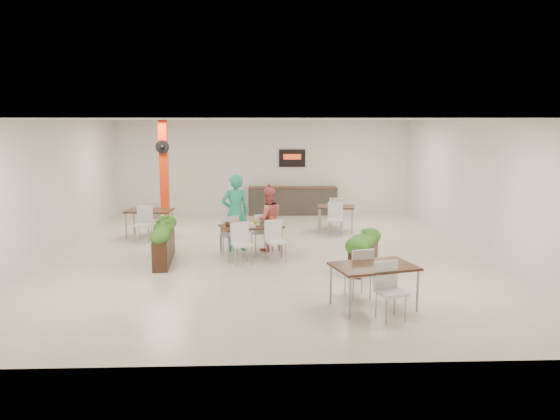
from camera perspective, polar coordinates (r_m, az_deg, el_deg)
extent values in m
plane|color=beige|center=(13.13, -1.55, -4.65)|extent=(12.00, 12.00, 0.00)
cube|color=white|center=(18.80, -1.78, 4.52)|extent=(10.00, 0.10, 3.20)
cube|color=white|center=(6.92, -1.04, -3.77)|extent=(10.00, 0.10, 3.20)
cube|color=white|center=(13.73, -22.96, 2.02)|extent=(0.10, 12.00, 3.20)
cube|color=white|center=(13.82, 19.64, 2.26)|extent=(0.10, 12.00, 3.20)
cube|color=white|center=(12.74, -1.62, 9.46)|extent=(10.00, 12.00, 0.04)
cube|color=red|center=(16.86, -12.00, 3.77)|extent=(0.25, 0.25, 3.20)
cylinder|color=black|center=(16.63, -12.20, 6.46)|extent=(0.40, 0.06, 0.40)
sphere|color=black|center=(16.59, -12.22, 6.45)|extent=(0.12, 0.12, 0.12)
cube|color=#2E2C29|center=(18.62, 1.32, 0.92)|extent=(3.00, 0.60, 0.90)
cube|color=#321F10|center=(18.56, 1.33, 2.35)|extent=(3.00, 0.62, 0.04)
cube|color=black|center=(18.78, 1.28, 5.44)|extent=(0.90, 0.04, 0.60)
cube|color=red|center=(18.74, 1.29, 5.58)|extent=(0.60, 0.02, 0.18)
imported|color=maroon|center=(18.51, -1.15, 2.70)|extent=(0.09, 0.09, 0.19)
imported|color=gold|center=(18.52, -0.37, 2.67)|extent=(0.13, 0.13, 0.17)
cube|color=#321F10|center=(12.76, -3.01, -1.71)|extent=(1.58, 1.18, 0.04)
cylinder|color=gray|center=(12.36, -5.39, -3.88)|extent=(0.04, 0.04, 0.71)
cylinder|color=gray|center=(12.72, 0.21, -3.46)|extent=(0.04, 0.04, 0.71)
cylinder|color=gray|center=(13.00, -6.13, -3.23)|extent=(0.04, 0.04, 0.71)
cylinder|color=gray|center=(13.35, -0.78, -2.85)|extent=(0.04, 0.04, 0.71)
cube|color=white|center=(13.28, -5.40, -2.53)|extent=(0.53, 0.53, 0.05)
cube|color=white|center=(13.05, -5.21, -1.62)|extent=(0.41, 0.16, 0.45)
cylinder|color=gray|center=(13.53, -4.86, -3.32)|extent=(0.02, 0.02, 0.43)
cylinder|color=gray|center=(13.45, -6.26, -3.42)|extent=(0.02, 0.02, 0.43)
cylinder|color=gray|center=(13.21, -4.48, -3.63)|extent=(0.02, 0.02, 0.43)
cylinder|color=gray|center=(13.13, -5.92, -3.73)|extent=(0.02, 0.02, 0.43)
cube|color=white|center=(13.50, -2.10, -2.31)|extent=(0.53, 0.53, 0.05)
cube|color=white|center=(13.27, -1.86, -1.41)|extent=(0.41, 0.16, 0.45)
cylinder|color=gray|center=(13.75, -1.63, -3.09)|extent=(0.02, 0.02, 0.43)
cylinder|color=gray|center=(13.66, -2.99, -3.19)|extent=(0.02, 0.02, 0.43)
cylinder|color=gray|center=(13.44, -1.18, -3.38)|extent=(0.02, 0.02, 0.43)
cylinder|color=gray|center=(13.34, -2.57, -3.49)|extent=(0.02, 0.02, 0.43)
cube|color=white|center=(12.15, -4.00, -3.63)|extent=(0.53, 0.53, 0.05)
cube|color=white|center=(12.28, -4.25, -2.31)|extent=(0.41, 0.16, 0.45)
cylinder|color=gray|center=(12.00, -4.55, -4.96)|extent=(0.02, 0.02, 0.43)
cylinder|color=gray|center=(12.09, -2.99, -4.83)|extent=(0.02, 0.02, 0.43)
cylinder|color=gray|center=(12.32, -4.96, -4.59)|extent=(0.02, 0.02, 0.43)
cylinder|color=gray|center=(12.41, -3.44, -4.47)|extent=(0.02, 0.02, 0.43)
cube|color=white|center=(12.38, -0.43, -3.36)|extent=(0.53, 0.53, 0.05)
cube|color=white|center=(12.51, -0.71, -2.07)|extent=(0.41, 0.16, 0.45)
cylinder|color=gray|center=(12.23, -0.92, -4.66)|extent=(0.02, 0.02, 0.43)
cylinder|color=gray|center=(12.34, 0.58, -4.53)|extent=(0.02, 0.02, 0.43)
cylinder|color=gray|center=(12.54, -1.42, -4.31)|extent=(0.02, 0.02, 0.43)
cylinder|color=gray|center=(12.65, 0.05, -4.19)|extent=(0.02, 0.02, 0.43)
cube|color=white|center=(12.57, -4.41, -1.77)|extent=(0.38, 0.38, 0.01)
ellipsoid|color=brown|center=(12.56, -4.41, -1.44)|extent=(0.22, 0.22, 0.13)
cube|color=white|center=(12.90, -2.74, -1.46)|extent=(0.33, 0.33, 0.01)
ellipsoid|color=gold|center=(12.89, -2.74, -1.20)|extent=(0.18, 0.18, 0.11)
cube|color=white|center=(12.76, -1.14, -1.57)|extent=(0.33, 0.33, 0.01)
ellipsoid|color=#471E0E|center=(12.75, -1.14, -1.33)|extent=(0.16, 0.16, 0.10)
cube|color=white|center=(12.58, -2.99, -1.75)|extent=(0.23, 0.23, 0.01)
ellipsoid|color=white|center=(12.57, -3.00, -1.55)|extent=(0.12, 0.12, 0.07)
cylinder|color=orange|center=(13.05, -0.89, -1.03)|extent=(0.07, 0.07, 0.15)
imported|color=#4F3722|center=(12.70, -5.52, -1.48)|extent=(0.12, 0.12, 0.10)
imported|color=#28B085|center=(13.38, -4.69, -0.27)|extent=(0.80, 0.64, 1.90)
imported|color=#EE6A6C|center=(13.39, -1.26, -0.95)|extent=(0.90, 0.79, 1.57)
cube|color=black|center=(12.66, -12.02, -3.88)|extent=(0.45, 1.95, 0.64)
ellipsoid|color=#1B5418|center=(11.77, -12.49, -2.69)|extent=(0.40, 0.40, 0.32)
ellipsoid|color=#1B5418|center=(12.17, -12.28, -2.29)|extent=(0.40, 0.40, 0.32)
ellipsoid|color=#1B5418|center=(12.57, -12.08, -1.92)|extent=(0.40, 0.40, 0.32)
ellipsoid|color=#1B5418|center=(12.97, -11.90, -1.57)|extent=(0.40, 0.40, 0.32)
ellipsoid|color=#1B5418|center=(13.37, -11.73, -1.24)|extent=(0.40, 0.40, 0.32)
imported|color=#1B5418|center=(12.55, -12.10, -1.52)|extent=(0.38, 0.33, 0.42)
cube|color=black|center=(11.90, 8.74, -4.89)|extent=(0.91, 1.58, 0.54)
ellipsoid|color=#1B5418|center=(11.19, 7.99, -3.74)|extent=(0.40, 0.40, 0.32)
ellipsoid|color=#1B5418|center=(11.50, 8.40, -3.39)|extent=(0.40, 0.40, 0.32)
ellipsoid|color=#1B5418|center=(11.82, 8.79, -3.06)|extent=(0.40, 0.40, 0.32)
ellipsoid|color=#1B5418|center=(12.13, 9.15, -2.75)|extent=(0.40, 0.40, 0.32)
ellipsoid|color=#1B5418|center=(12.44, 9.50, -2.46)|extent=(0.40, 0.40, 0.32)
imported|color=#1B5418|center=(11.80, 8.79, -2.81)|extent=(0.20, 0.20, 0.35)
cube|color=#321F10|center=(15.39, -13.50, -0.06)|extent=(1.29, 0.91, 0.04)
cylinder|color=gray|center=(15.29, -15.80, -1.65)|extent=(0.04, 0.04, 0.71)
cylinder|color=gray|center=(14.98, -11.77, -1.71)|extent=(0.04, 0.04, 0.71)
cylinder|color=gray|center=(15.94, -15.02, -1.17)|extent=(0.04, 0.04, 0.71)
cylinder|color=gray|center=(15.64, -11.15, -1.22)|extent=(0.04, 0.04, 0.71)
cube|color=white|center=(16.00, -12.88, -0.70)|extent=(0.45, 0.45, 0.05)
cube|color=white|center=(15.78, -13.09, 0.07)|extent=(0.42, 0.07, 0.45)
cylinder|color=gray|center=(16.16, -12.11, -1.42)|extent=(0.02, 0.02, 0.43)
cylinder|color=gray|center=(16.25, -13.27, -1.41)|extent=(0.02, 0.02, 0.43)
cylinder|color=gray|center=(15.84, -12.42, -1.65)|extent=(0.02, 0.02, 0.43)
cylinder|color=gray|center=(15.93, -13.60, -1.63)|extent=(0.02, 0.02, 0.43)
cube|color=white|center=(14.87, -14.09, -1.50)|extent=(0.45, 0.45, 0.05)
cube|color=white|center=(15.01, -13.92, -0.43)|extent=(0.42, 0.07, 0.45)
cylinder|color=gray|center=(14.80, -14.87, -2.51)|extent=(0.02, 0.02, 0.43)
cylinder|color=gray|center=(14.71, -13.60, -2.53)|extent=(0.02, 0.02, 0.43)
cylinder|color=gray|center=(15.12, -14.49, -2.25)|extent=(0.02, 0.02, 0.43)
cylinder|color=gray|center=(15.03, -13.25, -2.27)|extent=(0.02, 0.02, 0.43)
imported|color=white|center=(15.38, -13.51, 0.11)|extent=(0.22, 0.22, 0.05)
cube|color=#321F10|center=(15.73, 5.87, 0.35)|extent=(1.17, 0.88, 0.04)
cylinder|color=gray|center=(15.53, 4.08, -1.15)|extent=(0.04, 0.04, 0.71)
cylinder|color=gray|center=(15.49, 7.54, -1.23)|extent=(0.04, 0.04, 0.71)
cylinder|color=gray|center=(16.10, 4.22, -0.78)|extent=(0.04, 0.04, 0.71)
cylinder|color=gray|center=(16.07, 7.56, -0.85)|extent=(0.04, 0.04, 0.71)
cube|color=white|center=(16.36, 5.94, -0.30)|extent=(0.49, 0.49, 0.05)
cube|color=white|center=(16.14, 5.93, 0.46)|extent=(0.42, 0.11, 0.45)
cylinder|color=gray|center=(16.57, 6.53, -1.02)|extent=(0.02, 0.02, 0.43)
cylinder|color=gray|center=(16.58, 5.36, -0.99)|extent=(0.02, 0.02, 0.43)
cylinder|color=gray|center=(16.23, 6.50, -1.23)|extent=(0.02, 0.02, 0.43)
cylinder|color=gray|center=(16.24, 5.30, -1.20)|extent=(0.02, 0.02, 0.43)
cube|color=white|center=(15.18, 5.76, -1.05)|extent=(0.49, 0.49, 0.05)
cube|color=white|center=(15.33, 5.81, 0.00)|extent=(0.42, 0.11, 0.45)
cylinder|color=gray|center=(15.07, 5.08, -2.03)|extent=(0.02, 0.02, 0.43)
cylinder|color=gray|center=(15.05, 6.37, -2.06)|extent=(0.02, 0.02, 0.43)
cylinder|color=gray|center=(15.40, 5.14, -1.78)|extent=(0.02, 0.02, 0.43)
cylinder|color=gray|center=(15.39, 6.41, -1.81)|extent=(0.02, 0.02, 0.43)
imported|color=white|center=(15.72, 5.87, 0.51)|extent=(0.22, 0.22, 0.05)
cube|color=#321F10|center=(9.42, 9.78, -5.82)|extent=(1.55, 1.24, 0.04)
cylinder|color=gray|center=(8.92, 7.33, -9.13)|extent=(0.04, 0.04, 0.71)
cylinder|color=gray|center=(9.50, 14.18, -8.20)|extent=(0.04, 0.04, 0.71)
cylinder|color=gray|center=(9.60, 5.32, -7.75)|extent=(0.04, 0.04, 0.71)
cylinder|color=gray|center=(10.14, 11.81, -6.99)|extent=(0.04, 0.04, 0.71)
cube|color=white|center=(10.01, 8.14, -6.53)|extent=(0.52, 0.52, 0.05)
cube|color=white|center=(9.78, 8.66, -5.41)|extent=(0.42, 0.15, 0.45)
cylinder|color=gray|center=(10.29, 8.55, -7.46)|extent=(0.02, 0.02, 0.43)
cylinder|color=gray|center=(10.15, 6.81, -7.66)|extent=(0.02, 0.02, 0.43)
cylinder|color=gray|center=(10.00, 9.42, -7.98)|extent=(0.02, 0.02, 0.43)
cylinder|color=gray|center=(9.86, 7.65, -8.20)|extent=(0.02, 0.02, 0.43)
cube|color=white|center=(8.99, 11.53, -8.46)|extent=(0.52, 0.52, 0.05)
cube|color=white|center=(9.08, 10.99, -6.62)|extent=(0.42, 0.15, 0.45)
cylinder|color=gray|center=(8.85, 11.05, -10.35)|extent=(0.02, 0.02, 0.43)
cylinder|color=gray|center=(9.01, 12.97, -10.05)|extent=(0.02, 0.02, 0.43)
cylinder|color=gray|center=(9.13, 10.00, -9.69)|extent=(0.02, 0.02, 0.43)
cylinder|color=gray|center=(9.29, 11.88, -9.42)|extent=(0.02, 0.02, 0.43)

